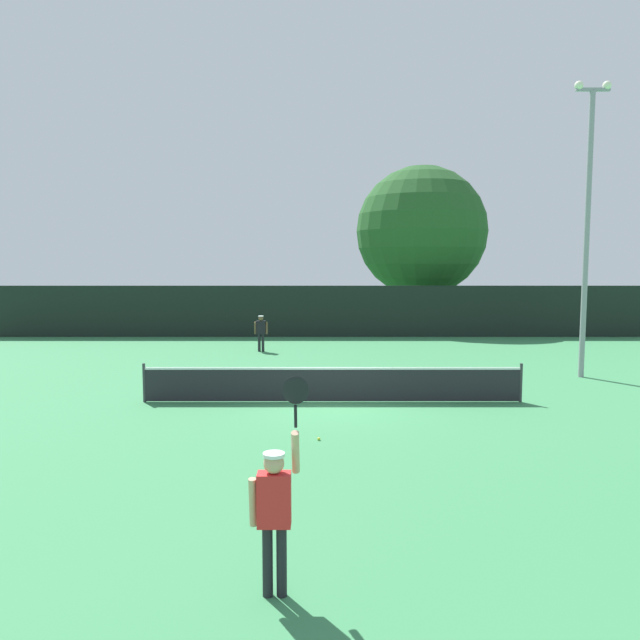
{
  "coord_description": "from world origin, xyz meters",
  "views": [
    {
      "loc": [
        -0.34,
        -16.12,
        3.8
      ],
      "look_at": [
        -0.26,
        4.77,
        1.8
      ],
      "focal_mm": 33.62,
      "sensor_mm": 36.0,
      "label": 1
    }
  ],
  "objects_px": {
    "player_serving": "(273,501)",
    "large_tree": "(419,231)",
    "light_pole": "(585,214)",
    "player_receiving": "(259,330)",
    "parked_car_near": "(274,311)",
    "tennis_ball": "(316,439)"
  },
  "relations": [
    {
      "from": "tennis_ball",
      "to": "player_serving",
      "type": "bearing_deg",
      "value": -94.58
    },
    {
      "from": "large_tree",
      "to": "parked_car_near",
      "type": "bearing_deg",
      "value": 168.36
    },
    {
      "from": "light_pole",
      "to": "parked_car_near",
      "type": "relative_size",
      "value": 2.27
    },
    {
      "from": "player_serving",
      "to": "light_pole",
      "type": "relative_size",
      "value": 0.26
    },
    {
      "from": "large_tree",
      "to": "light_pole",
      "type": "bearing_deg",
      "value": -80.24
    },
    {
      "from": "player_serving",
      "to": "large_tree",
      "type": "xyz_separation_m",
      "value": [
        6.5,
        29.15,
        4.53
      ]
    },
    {
      "from": "parked_car_near",
      "to": "light_pole",
      "type": "bearing_deg",
      "value": -57.73
    },
    {
      "from": "player_receiving",
      "to": "parked_car_near",
      "type": "height_order",
      "value": "parked_car_near"
    },
    {
      "from": "player_serving",
      "to": "parked_car_near",
      "type": "distance_m",
      "value": 31.04
    },
    {
      "from": "player_serving",
      "to": "player_receiving",
      "type": "bearing_deg",
      "value": 96.1
    },
    {
      "from": "light_pole",
      "to": "large_tree",
      "type": "height_order",
      "value": "light_pole"
    },
    {
      "from": "large_tree",
      "to": "parked_car_near",
      "type": "distance_m",
      "value": 10.18
    },
    {
      "from": "player_serving",
      "to": "large_tree",
      "type": "height_order",
      "value": "large_tree"
    },
    {
      "from": "tennis_ball",
      "to": "parked_car_near",
      "type": "distance_m",
      "value": 25.11
    },
    {
      "from": "tennis_ball",
      "to": "light_pole",
      "type": "xyz_separation_m",
      "value": [
        8.76,
        7.2,
        5.34
      ]
    },
    {
      "from": "player_receiving",
      "to": "tennis_ball",
      "type": "xyz_separation_m",
      "value": [
        2.51,
        -12.93,
        -0.9
      ]
    },
    {
      "from": "player_serving",
      "to": "large_tree",
      "type": "distance_m",
      "value": 30.21
    },
    {
      "from": "light_pole",
      "to": "player_serving",
      "type": "bearing_deg",
      "value": -124.98
    },
    {
      "from": "tennis_ball",
      "to": "parked_car_near",
      "type": "relative_size",
      "value": 0.02
    },
    {
      "from": "light_pole",
      "to": "player_receiving",
      "type": "bearing_deg",
      "value": 153.06
    },
    {
      "from": "tennis_ball",
      "to": "parked_car_near",
      "type": "bearing_deg",
      "value": 96.27
    },
    {
      "from": "tennis_ball",
      "to": "large_tree",
      "type": "relative_size",
      "value": 0.01
    }
  ]
}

